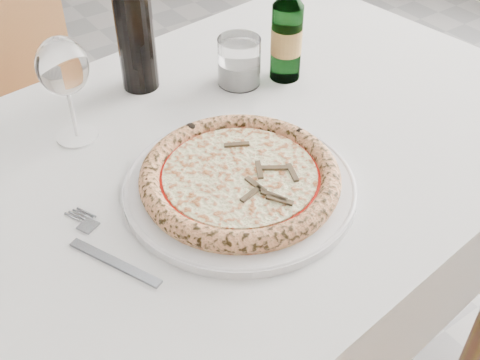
{
  "coord_description": "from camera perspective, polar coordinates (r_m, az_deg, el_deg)",
  "views": [
    {
      "loc": [
        -0.32,
        -0.8,
        1.36
      ],
      "look_at": [
        0.08,
        -0.24,
        0.78
      ],
      "focal_mm": 45.0,
      "sensor_mm": 36.0,
      "label": 1
    }
  ],
  "objects": [
    {
      "name": "dining_table",
      "position": [
        1.04,
        -3.17,
        -1.99
      ],
      "size": [
        1.41,
        0.93,
        0.76
      ],
      "color": "brown",
      "rests_on": "floor"
    },
    {
      "name": "chair_far",
      "position": [
        1.69,
        -19.64,
        8.53
      ],
      "size": [
        0.5,
        0.5,
        0.93
      ],
      "color": "brown",
      "rests_on": "floor"
    },
    {
      "name": "plate",
      "position": [
        0.91,
        -0.0,
        -0.54
      ],
      "size": [
        0.35,
        0.35,
        0.02
      ],
      "color": "white",
      "rests_on": "dining_table"
    },
    {
      "name": "pizza",
      "position": [
        0.9,
        -0.0,
        0.31
      ],
      "size": [
        0.3,
        0.3,
        0.03
      ],
      "color": "#EABA76",
      "rests_on": "plate"
    },
    {
      "name": "fork",
      "position": [
        0.84,
        -12.56,
        -6.56
      ],
      "size": [
        0.07,
        0.21,
        0.0
      ],
      "color": "slate",
      "rests_on": "dining_table"
    },
    {
      "name": "wine_glass",
      "position": [
        0.99,
        -16.46,
        10.11
      ],
      "size": [
        0.08,
        0.08,
        0.18
      ],
      "color": "white",
      "rests_on": "dining_table"
    },
    {
      "name": "tumbler",
      "position": [
        1.15,
        -0.08,
        10.91
      ],
      "size": [
        0.08,
        0.08,
        0.09
      ],
      "color": "white",
      "rests_on": "dining_table"
    },
    {
      "name": "beer_bottle",
      "position": [
        1.15,
        4.45,
        13.67
      ],
      "size": [
        0.06,
        0.06,
        0.23
      ],
      "color": "#326035",
      "rests_on": "dining_table"
    },
    {
      "name": "wine_bottle",
      "position": [
        1.12,
        -9.97,
        14.03
      ],
      "size": [
        0.07,
        0.07,
        0.28
      ],
      "color": "black",
      "rests_on": "dining_table"
    }
  ]
}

